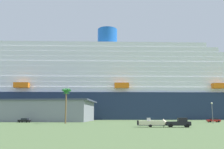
# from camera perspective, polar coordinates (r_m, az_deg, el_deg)

# --- Properties ---
(ground_plane) EXTENTS (600.00, 600.00, 0.00)m
(ground_plane) POSITION_cam_1_polar(r_m,az_deg,el_deg) (109.31, 1.67, -11.17)
(ground_plane) COLOR #567042
(cruise_ship) EXTENTS (281.60, 55.44, 65.53)m
(cruise_ship) POSITION_cam_1_polar(r_m,az_deg,el_deg) (152.66, 11.55, -3.81)
(cruise_ship) COLOR #1E2D4C
(cruise_ship) RESTS_ON ground_plane
(terminal_building) EXTENTS (72.24, 27.65, 9.01)m
(terminal_building) POSITION_cam_1_polar(r_m,az_deg,el_deg) (114.57, -22.84, -8.10)
(terminal_building) COLOR gray
(terminal_building) RESTS_ON ground_plane
(pickup_truck) EXTENTS (5.65, 2.39, 2.20)m
(pickup_truck) POSITION_cam_1_polar(r_m,az_deg,el_deg) (58.10, 15.94, -11.16)
(pickup_truck) COLOR black
(pickup_truck) RESTS_ON ground_plane
(small_boat_on_trailer) EXTENTS (8.28, 2.29, 2.15)m
(small_boat_on_trailer) POSITION_cam_1_polar(r_m,az_deg,el_deg) (57.27, 10.24, -11.48)
(small_boat_on_trailer) COLOR #595960
(small_boat_on_trailer) RESTS_ON ground_plane
(palm_tree) EXTENTS (3.13, 3.29, 11.58)m
(palm_tree) POSITION_cam_1_polar(r_m,az_deg,el_deg) (79.77, -11.01, -4.68)
(palm_tree) COLOR brown
(palm_tree) RESTS_ON ground_plane
(street_lamp) EXTENTS (0.56, 0.56, 6.87)m
(street_lamp) POSITION_cam_1_polar(r_m,az_deg,el_deg) (84.31, 23.08, -7.77)
(street_lamp) COLOR slate
(street_lamp) RESTS_ON ground_plane
(parked_car_black_coupe) EXTENTS (4.49, 2.46, 1.58)m
(parked_car_black_coupe) POSITION_cam_1_polar(r_m,az_deg,el_deg) (94.20, -20.42, -10.33)
(parked_car_black_coupe) COLOR black
(parked_car_black_coupe) RESTS_ON ground_plane
(parked_car_yellow_taxi) EXTENTS (4.89, 2.44, 1.58)m
(parked_car_yellow_taxi) POSITION_cam_1_polar(r_m,az_deg,el_deg) (104.55, -12.19, -10.58)
(parked_car_yellow_taxi) COLOR yellow
(parked_car_yellow_taxi) RESTS_ON ground_plane
(parked_car_red_hatchback) EXTENTS (4.78, 2.16, 1.58)m
(parked_car_red_hatchback) POSITION_cam_1_polar(r_m,az_deg,el_deg) (97.30, 23.40, -10.10)
(parked_car_red_hatchback) COLOR red
(parked_car_red_hatchback) RESTS_ON ground_plane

